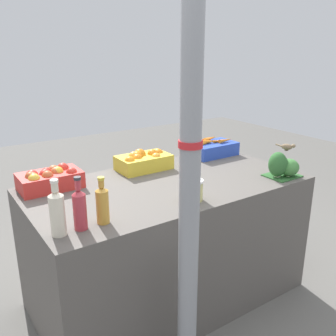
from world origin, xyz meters
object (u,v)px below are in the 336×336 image
at_px(juice_bottle_cloudy, 57,212).
at_px(orange_crate, 143,161).
at_px(apple_crate, 50,178).
at_px(carrot_crate, 212,148).
at_px(juice_bottle_ruby, 80,208).
at_px(pickle_jar, 194,190).
at_px(support_pole, 190,171).
at_px(broccoli_pile, 282,166).
at_px(sparrow_bird, 287,147).
at_px(juice_bottle_amber, 102,204).

bearing_deg(juice_bottle_cloudy, orange_crate, 37.03).
bearing_deg(juice_bottle_cloudy, apple_crate, 76.21).
distance_m(carrot_crate, juice_bottle_ruby, 1.49).
distance_m(carrot_crate, pickle_jar, 0.94).
distance_m(support_pole, pickle_jar, 0.56).
xyz_separation_m(apple_crate, juice_bottle_cloudy, (-0.15, -0.61, 0.05)).
bearing_deg(juice_bottle_cloudy, juice_bottle_ruby, 0.00).
relative_size(orange_crate, carrot_crate, 1.00).
relative_size(juice_bottle_cloudy, juice_bottle_ruby, 1.03).
relative_size(broccoli_pile, juice_bottle_ruby, 0.86).
bearing_deg(sparrow_bird, carrot_crate, 161.02).
bearing_deg(juice_bottle_ruby, pickle_jar, -2.10).
distance_m(support_pole, carrot_crate, 1.45).
bearing_deg(juice_bottle_cloudy, juice_bottle_amber, 0.00).
distance_m(orange_crate, juice_bottle_amber, 0.86).
xyz_separation_m(broccoli_pile, juice_bottle_ruby, (-1.39, 0.05, 0.03)).
bearing_deg(carrot_crate, juice_bottle_cloudy, -157.03).
bearing_deg(broccoli_pile, carrot_crate, 92.81).
distance_m(orange_crate, sparrow_bird, 0.99).
distance_m(support_pole, sparrow_bird, 1.14).
xyz_separation_m(juice_bottle_amber, pickle_jar, (0.55, -0.02, -0.04)).
height_order(broccoli_pile, juice_bottle_amber, juice_bottle_amber).
height_order(apple_crate, broccoli_pile, broccoli_pile).
bearing_deg(orange_crate, support_pole, -109.53).
xyz_separation_m(juice_bottle_ruby, sparrow_bird, (1.43, -0.04, 0.10)).
distance_m(apple_crate, orange_crate, 0.67).
distance_m(juice_bottle_cloudy, juice_bottle_amber, 0.22).
distance_m(orange_crate, juice_bottle_cloudy, 1.03).
bearing_deg(carrot_crate, juice_bottle_ruby, -155.42).
bearing_deg(juice_bottle_ruby, support_pole, -47.92).
bearing_deg(apple_crate, juice_bottle_ruby, -94.04).
relative_size(apple_crate, pickle_jar, 3.03).
bearing_deg(apple_crate, pickle_jar, -45.66).
bearing_deg(orange_crate, pickle_jar, -93.97).
height_order(broccoli_pile, juice_bottle_cloudy, juice_bottle_cloudy).
distance_m(juice_bottle_cloudy, juice_bottle_ruby, 0.11).
bearing_deg(support_pole, pickle_jar, 49.52).
relative_size(orange_crate, sparrow_bird, 2.91).
relative_size(orange_crate, juice_bottle_cloudy, 1.35).
bearing_deg(sparrow_bird, juice_bottle_ruby, -117.20).
height_order(carrot_crate, juice_bottle_ruby, juice_bottle_ruby).
bearing_deg(broccoli_pile, apple_crate, 153.83).
bearing_deg(carrot_crate, juice_bottle_amber, -153.41).
xyz_separation_m(apple_crate, broccoli_pile, (1.34, -0.66, 0.01)).
relative_size(juice_bottle_ruby, pickle_jar, 2.18).
bearing_deg(support_pole, sparrow_bird, 17.94).
bearing_deg(sparrow_bird, orange_crate, -158.08).
height_order(support_pole, carrot_crate, support_pole).
bearing_deg(broccoli_pile, juice_bottle_ruby, 178.06).
height_order(support_pole, orange_crate, support_pole).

